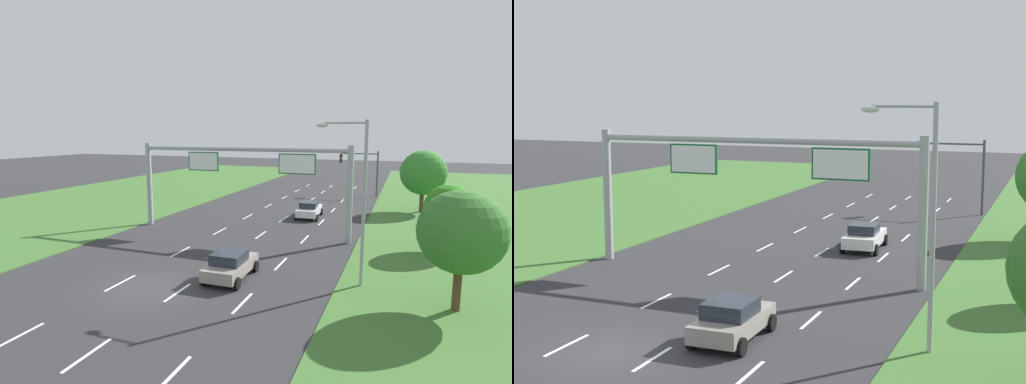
% 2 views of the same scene
% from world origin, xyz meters
% --- Properties ---
extents(ground_plane, '(200.00, 200.00, 0.00)m').
position_xyz_m(ground_plane, '(0.00, 0.00, 0.00)').
color(ground_plane, '#2D2D30').
extents(lane_dashes_inner_left, '(0.14, 62.40, 0.01)m').
position_xyz_m(lane_dashes_inner_left, '(-1.75, 12.00, 0.00)').
color(lane_dashes_inner_left, white).
rests_on(lane_dashes_inner_left, ground_plane).
extents(lane_dashes_inner_right, '(0.14, 62.40, 0.01)m').
position_xyz_m(lane_dashes_inner_right, '(1.75, 12.00, 0.00)').
color(lane_dashes_inner_right, white).
rests_on(lane_dashes_inner_right, ground_plane).
extents(lane_dashes_slip, '(0.14, 62.40, 0.01)m').
position_xyz_m(lane_dashes_slip, '(5.25, 12.00, 0.00)').
color(lane_dashes_slip, white).
rests_on(lane_dashes_slip, ground_plane).
extents(car_near_red, '(2.17, 3.96, 1.51)m').
position_xyz_m(car_near_red, '(3.40, 2.72, 0.77)').
color(car_near_red, gray).
rests_on(car_near_red, ground_plane).
extents(car_lead_silver, '(2.30, 4.23, 1.51)m').
position_xyz_m(car_lead_silver, '(3.74, 19.71, 0.76)').
color(car_lead_silver, white).
rests_on(car_lead_silver, ground_plane).
extents(sign_gantry, '(17.24, 0.44, 7.00)m').
position_xyz_m(sign_gantry, '(0.16, 12.05, 4.87)').
color(sign_gantry, '#9EA0A5').
rests_on(sign_gantry, ground_plane).
extents(traffic_light_mast, '(4.76, 0.49, 5.60)m').
position_xyz_m(traffic_light_mast, '(6.75, 34.87, 3.87)').
color(traffic_light_mast, '#47494F').
rests_on(traffic_light_mast, ground_plane).
extents(street_lamp, '(2.61, 0.32, 8.50)m').
position_xyz_m(street_lamp, '(9.79, 4.05, 5.08)').
color(street_lamp, '#9EA0A5').
rests_on(street_lamp, ground_plane).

